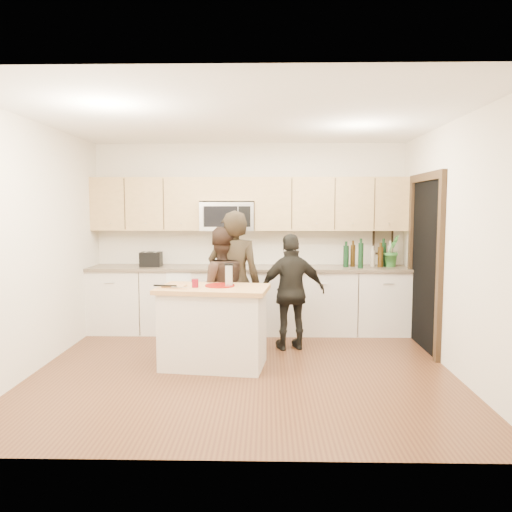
{
  "coord_description": "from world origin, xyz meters",
  "views": [
    {
      "loc": [
        0.26,
        -5.33,
        1.76
      ],
      "look_at": [
        0.13,
        0.35,
        1.22
      ],
      "focal_mm": 35.0,
      "sensor_mm": 36.0,
      "label": 1
    }
  ],
  "objects_px": {
    "island": "(214,326)",
    "woman_right": "(292,292)",
    "toaster": "(151,259)",
    "woman_left": "(234,282)",
    "woman_center": "(221,290)"
  },
  "relations": [
    {
      "from": "island",
      "to": "woman_right",
      "type": "relative_size",
      "value": 0.88
    },
    {
      "from": "toaster",
      "to": "woman_right",
      "type": "xyz_separation_m",
      "value": [
        1.96,
        -0.85,
        -0.32
      ]
    },
    {
      "from": "toaster",
      "to": "woman_right",
      "type": "distance_m",
      "value": 2.16
    },
    {
      "from": "toaster",
      "to": "woman_left",
      "type": "relative_size",
      "value": 0.17
    },
    {
      "from": "toaster",
      "to": "woman_center",
      "type": "xyz_separation_m",
      "value": [
        1.09,
        -1.02,
        -0.27
      ]
    },
    {
      "from": "toaster",
      "to": "woman_center",
      "type": "distance_m",
      "value": 1.52
    },
    {
      "from": "island",
      "to": "woman_right",
      "type": "distance_m",
      "value": 1.19
    },
    {
      "from": "island",
      "to": "woman_right",
      "type": "bearing_deg",
      "value": 45.82
    },
    {
      "from": "island",
      "to": "woman_right",
      "type": "height_order",
      "value": "woman_right"
    },
    {
      "from": "woman_center",
      "to": "woman_right",
      "type": "bearing_deg",
      "value": -177.56
    },
    {
      "from": "woman_right",
      "to": "island",
      "type": "bearing_deg",
      "value": 25.75
    },
    {
      "from": "island",
      "to": "woman_center",
      "type": "relative_size",
      "value": 0.83
    },
    {
      "from": "woman_left",
      "to": "woman_right",
      "type": "xyz_separation_m",
      "value": [
        0.71,
        0.17,
        -0.14
      ]
    },
    {
      "from": "woman_left",
      "to": "woman_right",
      "type": "relative_size",
      "value": 1.2
    },
    {
      "from": "woman_left",
      "to": "woman_right",
      "type": "height_order",
      "value": "woman_left"
    }
  ]
}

